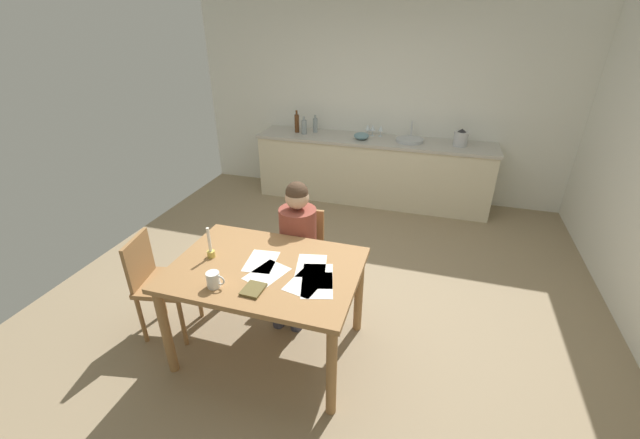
{
  "coord_description": "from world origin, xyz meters",
  "views": [
    {
      "loc": [
        0.83,
        -3.01,
        2.4
      ],
      "look_at": [
        -0.04,
        -0.16,
        0.85
      ],
      "focal_mm": 22.19,
      "sensor_mm": 36.0,
      "label": 1
    }
  ],
  "objects_px": {
    "dining_table": "(266,279)",
    "chair_at_table": "(301,252)",
    "sink_unit": "(410,140)",
    "wine_glass_near_sink": "(381,128)",
    "person_seated": "(296,241)",
    "wine_glass_back_left": "(368,127)",
    "chair_side_empty": "(158,281)",
    "wine_glass_by_kettle": "(373,128)",
    "bottle_wine_red": "(315,125)",
    "candlestick": "(210,249)",
    "bottle_oil": "(297,123)",
    "bottle_vinegar": "(304,127)",
    "mixing_bowl": "(361,136)",
    "coffee_mug": "(214,280)",
    "book_magazine": "(253,289)",
    "stovetop_kettle": "(461,138)"
  },
  "relations": [
    {
      "from": "chair_side_empty",
      "to": "wine_glass_by_kettle",
      "type": "bearing_deg",
      "value": 71.16
    },
    {
      "from": "chair_side_empty",
      "to": "wine_glass_by_kettle",
      "type": "relative_size",
      "value": 5.69
    },
    {
      "from": "chair_at_table",
      "to": "dining_table",
      "type": "bearing_deg",
      "value": -91.32
    },
    {
      "from": "candlestick",
      "to": "chair_side_empty",
      "type": "bearing_deg",
      "value": -174.07
    },
    {
      "from": "sink_unit",
      "to": "wine_glass_near_sink",
      "type": "relative_size",
      "value": 2.34
    },
    {
      "from": "bottle_wine_red",
      "to": "chair_side_empty",
      "type": "bearing_deg",
      "value": -95.43
    },
    {
      "from": "bottle_wine_red",
      "to": "wine_glass_back_left",
      "type": "bearing_deg",
      "value": 4.19
    },
    {
      "from": "mixing_bowl",
      "to": "stovetop_kettle",
      "type": "relative_size",
      "value": 0.92
    },
    {
      "from": "sink_unit",
      "to": "bottle_wine_red",
      "type": "bearing_deg",
      "value": 176.11
    },
    {
      "from": "bottle_oil",
      "to": "bottle_vinegar",
      "type": "bearing_deg",
      "value": -23.29
    },
    {
      "from": "stovetop_kettle",
      "to": "wine_glass_back_left",
      "type": "relative_size",
      "value": 1.43
    },
    {
      "from": "sink_unit",
      "to": "bottle_wine_red",
      "type": "xyz_separation_m",
      "value": [
        -1.34,
        0.09,
        0.08
      ]
    },
    {
      "from": "person_seated",
      "to": "mixing_bowl",
      "type": "distance_m",
      "value": 2.47
    },
    {
      "from": "bottle_vinegar",
      "to": "wine_glass_near_sink",
      "type": "height_order",
      "value": "bottle_vinegar"
    },
    {
      "from": "chair_at_table",
      "to": "bottle_oil",
      "type": "relative_size",
      "value": 2.77
    },
    {
      "from": "chair_at_table",
      "to": "person_seated",
      "type": "xyz_separation_m",
      "value": [
        0.01,
        -0.15,
        0.2
      ]
    },
    {
      "from": "chair_at_table",
      "to": "wine_glass_back_left",
      "type": "height_order",
      "value": "wine_glass_back_left"
    },
    {
      "from": "bottle_wine_red",
      "to": "stovetop_kettle",
      "type": "distance_m",
      "value": 1.98
    },
    {
      "from": "dining_table",
      "to": "chair_at_table",
      "type": "height_order",
      "value": "chair_at_table"
    },
    {
      "from": "bottle_vinegar",
      "to": "coffee_mug",
      "type": "bearing_deg",
      "value": -81.21
    },
    {
      "from": "coffee_mug",
      "to": "bottle_vinegar",
      "type": "distance_m",
      "value": 3.41
    },
    {
      "from": "person_seated",
      "to": "wine_glass_back_left",
      "type": "xyz_separation_m",
      "value": [
        0.09,
        2.68,
        0.33
      ]
    },
    {
      "from": "bottle_wine_red",
      "to": "wine_glass_back_left",
      "type": "height_order",
      "value": "bottle_wine_red"
    },
    {
      "from": "coffee_mug",
      "to": "wine_glass_by_kettle",
      "type": "height_order",
      "value": "wine_glass_by_kettle"
    },
    {
      "from": "coffee_mug",
      "to": "sink_unit",
      "type": "xyz_separation_m",
      "value": [
        0.94,
        3.41,
        0.08
      ]
    },
    {
      "from": "chair_side_empty",
      "to": "bottle_vinegar",
      "type": "distance_m",
      "value": 3.15
    },
    {
      "from": "dining_table",
      "to": "mixing_bowl",
      "type": "xyz_separation_m",
      "value": [
        0.08,
        3.03,
        0.27
      ]
    },
    {
      "from": "dining_table",
      "to": "person_seated",
      "type": "distance_m",
      "value": 0.57
    },
    {
      "from": "wine_glass_back_left",
      "to": "coffee_mug",
      "type": "bearing_deg",
      "value": -95.55
    },
    {
      "from": "bottle_oil",
      "to": "wine_glass_near_sink",
      "type": "distance_m",
      "value": 1.18
    },
    {
      "from": "book_magazine",
      "to": "bottle_oil",
      "type": "xyz_separation_m",
      "value": [
        -0.92,
        3.39,
        0.24
      ]
    },
    {
      "from": "candlestick",
      "to": "mixing_bowl",
      "type": "relative_size",
      "value": 1.21
    },
    {
      "from": "person_seated",
      "to": "bottle_oil",
      "type": "xyz_separation_m",
      "value": [
        -0.9,
        2.54,
        0.35
      ]
    },
    {
      "from": "wine_glass_near_sink",
      "to": "bottle_vinegar",
      "type": "bearing_deg",
      "value": -169.59
    },
    {
      "from": "bottle_wine_red",
      "to": "wine_glass_back_left",
      "type": "relative_size",
      "value": 1.56
    },
    {
      "from": "bottle_vinegar",
      "to": "wine_glass_by_kettle",
      "type": "relative_size",
      "value": 1.57
    },
    {
      "from": "chair_side_empty",
      "to": "coffee_mug",
      "type": "distance_m",
      "value": 0.83
    },
    {
      "from": "dining_table",
      "to": "bottle_wine_red",
      "type": "bearing_deg",
      "value": 101.14
    },
    {
      "from": "person_seated",
      "to": "chair_side_empty",
      "type": "height_order",
      "value": "person_seated"
    },
    {
      "from": "chair_side_empty",
      "to": "wine_glass_by_kettle",
      "type": "xyz_separation_m",
      "value": [
        1.12,
        3.29,
        0.52
      ]
    },
    {
      "from": "chair_at_table",
      "to": "candlestick",
      "type": "height_order",
      "value": "candlestick"
    },
    {
      "from": "chair_at_table",
      "to": "wine_glass_near_sink",
      "type": "relative_size",
      "value": 5.57
    },
    {
      "from": "wine_glass_near_sink",
      "to": "wine_glass_back_left",
      "type": "height_order",
      "value": "same"
    },
    {
      "from": "bottle_vinegar",
      "to": "chair_side_empty",
      "type": "bearing_deg",
      "value": -93.46
    },
    {
      "from": "coffee_mug",
      "to": "sink_unit",
      "type": "bearing_deg",
      "value": 74.61
    },
    {
      "from": "sink_unit",
      "to": "bottle_oil",
      "type": "distance_m",
      "value": 1.59
    },
    {
      "from": "book_magazine",
      "to": "stovetop_kettle",
      "type": "relative_size",
      "value": 0.73
    },
    {
      "from": "dining_table",
      "to": "mixing_bowl",
      "type": "distance_m",
      "value": 3.04
    },
    {
      "from": "sink_unit",
      "to": "wine_glass_near_sink",
      "type": "height_order",
      "value": "sink_unit"
    },
    {
      "from": "dining_table",
      "to": "wine_glass_near_sink",
      "type": "relative_size",
      "value": 8.79
    }
  ]
}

